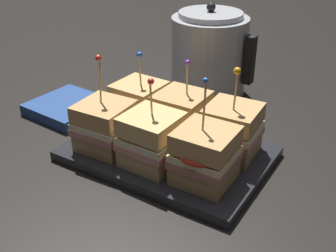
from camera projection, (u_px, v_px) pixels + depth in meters
ground_plane at (168, 158)px, 0.75m from camera, size 6.00×6.00×0.00m
serving_platter at (168, 153)px, 0.75m from camera, size 0.34×0.23×0.02m
sandwich_front_left at (105, 126)px, 0.73m from camera, size 0.09×0.09×0.17m
sandwich_front_center at (152, 140)px, 0.68m from camera, size 0.09×0.09×0.15m
sandwich_front_right at (205, 156)px, 0.64m from camera, size 0.09×0.09×0.17m
sandwich_back_left at (140, 104)px, 0.81m from camera, size 0.09×0.09×0.15m
sandwich_back_center at (182, 117)px, 0.76m from camera, size 0.09×0.09×0.15m
sandwich_back_right at (232, 130)px, 0.71m from camera, size 0.09×0.09×0.16m
kettle_steel at (209, 54)px, 0.96m from camera, size 0.19×0.17×0.21m
napkin_stack at (68, 107)px, 0.90m from camera, size 0.15×0.15×0.02m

